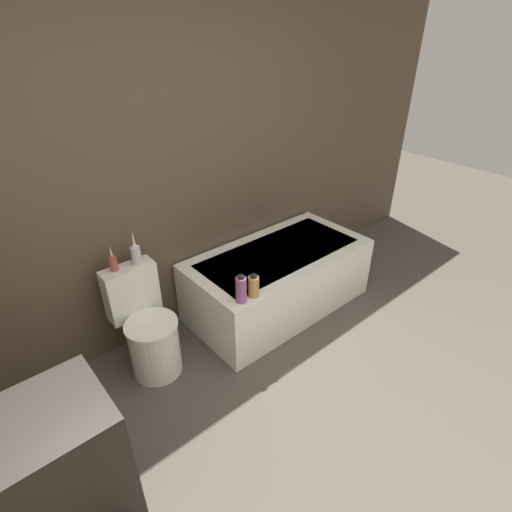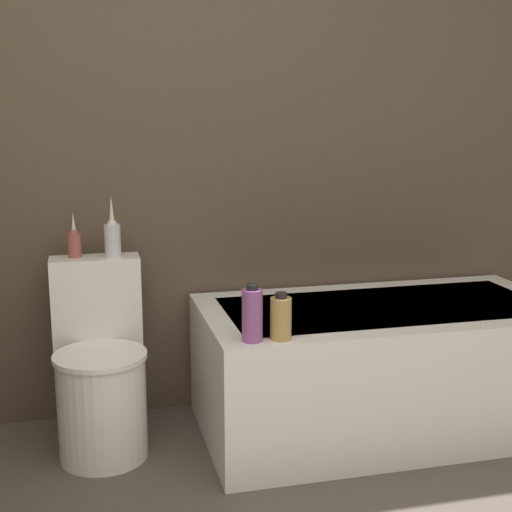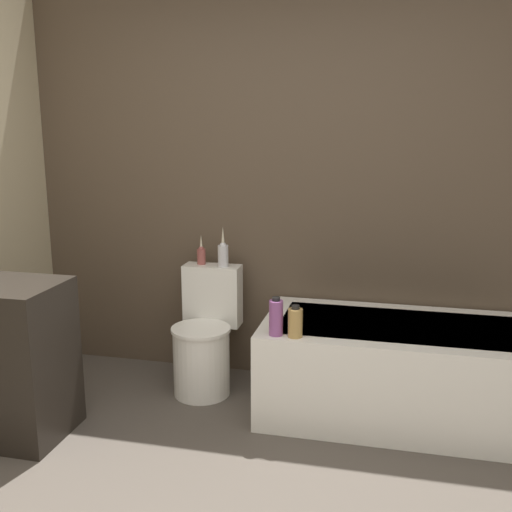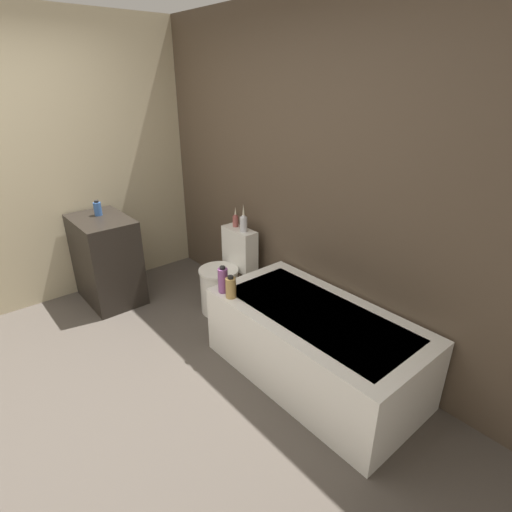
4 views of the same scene
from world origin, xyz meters
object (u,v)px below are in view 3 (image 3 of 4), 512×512
object	(u,v)px
vase_silver	(223,253)
vase_gold	(201,254)
bathtub	(399,370)
shampoo_bottle_short	(295,322)
toilet	(205,341)
shampoo_bottle_tall	(276,317)

from	to	relation	value
vase_silver	vase_gold	bearing A→B (deg)	169.95
vase_gold	vase_silver	bearing A→B (deg)	-10.05
bathtub	shampoo_bottle_short	world-z (taller)	shampoo_bottle_short
vase_silver	shampoo_bottle_short	bearing A→B (deg)	-45.38
toilet	vase_silver	world-z (taller)	vase_silver
shampoo_bottle_tall	vase_silver	bearing A→B (deg)	129.00
vase_gold	shampoo_bottle_short	distance (m)	0.95
bathtub	vase_gold	distance (m)	1.41
toilet	shampoo_bottle_short	xyz separation A→B (m)	(0.64, -0.40, 0.31)
vase_gold	shampoo_bottle_tall	size ratio (longest dim) A/B	0.90
toilet	bathtub	bearing A→B (deg)	-3.69
vase_silver	shampoo_bottle_short	xyz separation A→B (m)	(0.56, -0.57, -0.23)
vase_gold	shampoo_bottle_short	xyz separation A→B (m)	(0.72, -0.60, -0.20)
vase_gold	shampoo_bottle_tall	bearing A→B (deg)	-44.08
toilet	shampoo_bottle_short	distance (m)	0.82
toilet	vase_silver	distance (m)	0.56
toilet	vase_silver	bearing A→B (deg)	65.26
toilet	vase_silver	size ratio (longest dim) A/B	2.98
bathtub	shampoo_bottle_tall	world-z (taller)	shampoo_bottle_tall
toilet	vase_silver	xyz separation A→B (m)	(0.08, 0.17, 0.53)
bathtub	shampoo_bottle_short	size ratio (longest dim) A/B	8.89
vase_silver	shampoo_bottle_short	distance (m)	0.83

